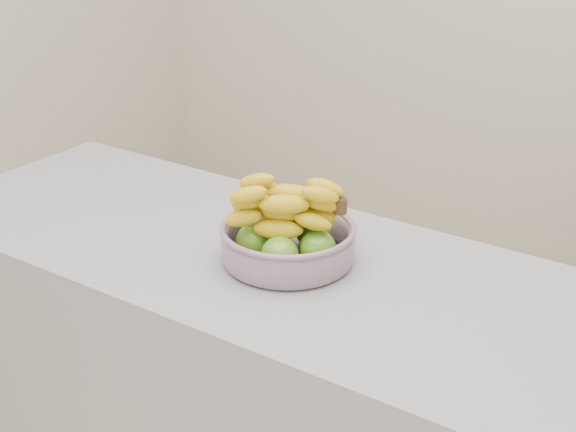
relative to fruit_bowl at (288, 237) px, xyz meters
name	(u,v)px	position (x,y,z in m)	size (l,w,h in m)	color
fruit_bowl	(288,237)	(0.00, 0.00, 0.00)	(0.27, 0.27, 0.17)	#9AA3B9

